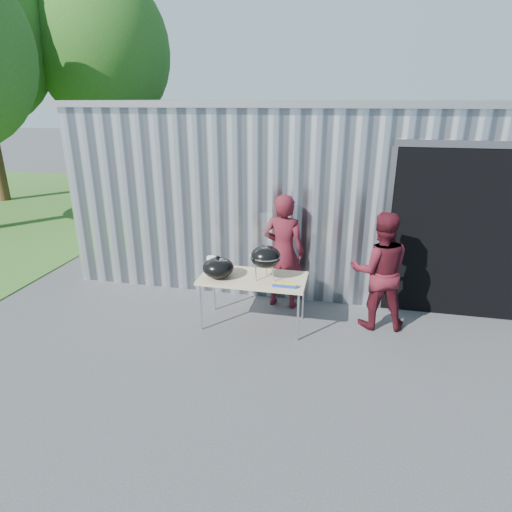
% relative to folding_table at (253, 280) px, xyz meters
% --- Properties ---
extents(ground, '(80.00, 80.00, 0.00)m').
position_rel_folding_table_xyz_m(ground, '(-0.24, -0.74, -0.71)').
color(ground, '#3C3C3E').
extents(building, '(8.20, 6.20, 3.10)m').
position_rel_folding_table_xyz_m(building, '(0.68, 3.85, 0.83)').
color(building, silver).
rests_on(building, ground).
extents(tree_far, '(4.22, 4.22, 6.99)m').
position_rel_folding_table_xyz_m(tree_far, '(-6.74, 8.26, 3.84)').
color(tree_far, '#442D19').
rests_on(tree_far, ground).
extents(folding_table, '(1.50, 0.75, 0.75)m').
position_rel_folding_table_xyz_m(folding_table, '(0.00, 0.00, 0.00)').
color(folding_table, tan).
rests_on(folding_table, ground).
extents(kettle_grill, '(0.42, 0.42, 0.93)m').
position_rel_folding_table_xyz_m(kettle_grill, '(0.18, -0.03, 0.46)').
color(kettle_grill, black).
rests_on(kettle_grill, folding_table).
extents(grill_lid, '(0.44, 0.44, 0.32)m').
position_rel_folding_table_xyz_m(grill_lid, '(-0.48, -0.10, 0.18)').
color(grill_lid, black).
rests_on(grill_lid, folding_table).
extents(paper_towels, '(0.12, 0.12, 0.28)m').
position_rel_folding_table_xyz_m(paper_towels, '(-0.60, -0.05, 0.18)').
color(paper_towels, white).
rests_on(paper_towels, folding_table).
extents(white_tub, '(0.20, 0.15, 0.10)m').
position_rel_folding_table_xyz_m(white_tub, '(-0.55, 0.17, 0.09)').
color(white_tub, white).
rests_on(white_tub, folding_table).
extents(foil_box, '(0.32, 0.05, 0.06)m').
position_rel_folding_table_xyz_m(foil_box, '(0.49, -0.25, 0.07)').
color(foil_box, '#1B37B5').
rests_on(foil_box, folding_table).
extents(person_cook, '(0.70, 0.50, 1.81)m').
position_rel_folding_table_xyz_m(person_cook, '(0.32, 0.72, 0.20)').
color(person_cook, '#4B111A').
rests_on(person_cook, ground).
extents(person_bystander, '(0.90, 0.73, 1.70)m').
position_rel_folding_table_xyz_m(person_bystander, '(1.74, 0.36, 0.14)').
color(person_bystander, '#4B111A').
rests_on(person_bystander, ground).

